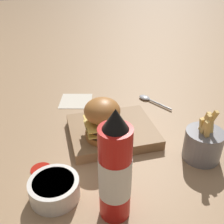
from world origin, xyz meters
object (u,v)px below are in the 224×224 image
at_px(serving_board, 112,131).
at_px(burger, 102,118).
at_px(ketchup_bottle, 115,172).
at_px(side_bowl, 54,188).
at_px(spoon, 148,99).
at_px(fries_basket, 203,144).

height_order(serving_board, burger, burger).
distance_m(serving_board, ketchup_bottle, 0.29).
distance_m(burger, side_bowl, 0.22).
xyz_separation_m(serving_board, side_bowl, (-0.18, -0.20, 0.01)).
distance_m(serving_board, side_bowl, 0.27).
relative_size(burger, spoon, 0.84).
bearing_deg(fries_basket, ketchup_bottle, -157.51).
bearing_deg(side_bowl, serving_board, 47.05).
xyz_separation_m(serving_board, spoon, (0.18, 0.18, -0.01)).
xyz_separation_m(fries_basket, spoon, (-0.02, 0.33, -0.04)).
height_order(burger, fries_basket, burger).
distance_m(serving_board, spoon, 0.26).
height_order(fries_basket, side_bowl, fries_basket).
relative_size(fries_basket, spoon, 1.04).
bearing_deg(serving_board, side_bowl, -132.95).
xyz_separation_m(burger, spoon, (0.22, 0.22, -0.08)).
height_order(burger, ketchup_bottle, ketchup_bottle).
bearing_deg(spoon, side_bowl, 107.36).
relative_size(serving_board, ketchup_bottle, 0.99).
xyz_separation_m(fries_basket, side_bowl, (-0.39, -0.04, -0.02)).
xyz_separation_m(serving_board, fries_basket, (0.20, -0.16, 0.03)).
bearing_deg(spoon, serving_board, 105.69).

